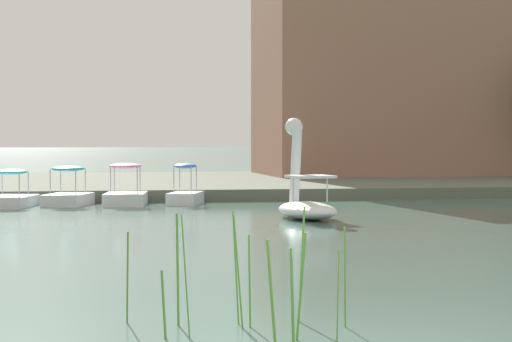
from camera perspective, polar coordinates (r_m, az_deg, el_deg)
name	(u,v)px	position (r m, az deg, el deg)	size (l,w,h in m)	color
shore_bank_far	(166,184)	(43.45, -6.00, -0.84)	(152.28, 19.98, 0.47)	#5B6051
swan_boat	(305,199)	(26.26, 3.29, -1.84)	(2.03, 3.03, 3.09)	white
pedal_boat_blue	(185,192)	(32.45, -4.70, -1.43)	(1.58, 2.24, 1.54)	white
pedal_boat_pink	(126,193)	(32.20, -8.63, -1.44)	(1.70, 2.49, 1.55)	white
pedal_boat_teal	(68,193)	(32.40, -12.34, -1.44)	(1.89, 2.40, 1.46)	white
pedal_boat_cyan	(11,196)	(32.22, -15.95, -1.58)	(1.89, 2.50, 1.36)	white
apartment_block	(439,65)	(51.68, 12.01, 6.87)	(20.68, 8.98, 12.67)	#996B56
reed_clump_foreground	(248,281)	(10.61, -0.56, -7.32)	(2.75, 1.67, 1.50)	#568E38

